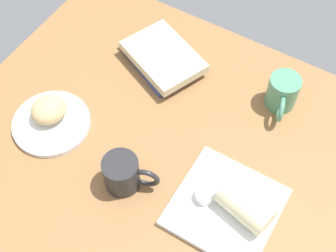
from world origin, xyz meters
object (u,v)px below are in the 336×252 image
breakfast_wrap (246,206)px  coffee_mug (123,173)px  sauce_cup (205,196)px  second_mug (282,93)px  book_stack (161,58)px  round_plate (52,123)px  square_plate (225,207)px  scone_pastry (49,110)px

breakfast_wrap → coffee_mug: 28.70cm
sauce_cup → breakfast_wrap: breakfast_wrap is taller
coffee_mug → second_mug: size_ratio=1.03×
book_stack → second_mug: (-34.10, -4.44, 2.25)cm
round_plate → coffee_mug: coffee_mug is taller
sauce_cup → square_plate: bearing=-170.4°
scone_pastry → book_stack: (-14.57, -30.56, -1.75)cm
scone_pastry → book_stack: size_ratio=0.34×
breakfast_wrap → square_plate: bearing=112.7°
breakfast_wrap → scone_pastry: bearing=104.8°
round_plate → scone_pastry: (1.06, -1.39, 3.59)cm
breakfast_wrap → book_stack: bearing=66.9°
book_stack → sauce_cup: bearing=134.9°
scone_pastry → book_stack: bearing=-115.5°
sauce_cup → scone_pastry: bearing=0.1°
sauce_cup → coffee_mug: 19.45cm
book_stack → second_mug: 34.46cm
square_plate → book_stack: book_stack is taller
square_plate → breakfast_wrap: 6.00cm
breakfast_wrap → book_stack: (39.65, -28.95, -2.57)cm
sauce_cup → book_stack: book_stack is taller
sauce_cup → coffee_mug: (18.54, 5.57, 1.89)cm
book_stack → second_mug: second_mug is taller
square_plate → sauce_cup: 5.60cm
round_plate → square_plate: (-49.04, -2.31, 0.10)cm
second_mug → scone_pastry: bearing=35.7°
scone_pastry → sauce_cup: (-44.96, -0.04, -1.44)cm
square_plate → breakfast_wrap: size_ratio=1.87×
scone_pastry → book_stack: 33.90cm
sauce_cup → round_plate: bearing=1.9°
coffee_mug → second_mug: second_mug is taller
breakfast_wrap → book_stack: size_ratio=0.46×
scone_pastry → second_mug: size_ratio=0.73×
scone_pastry → square_plate: (-50.10, -0.91, -3.49)cm
round_plate → breakfast_wrap: (-53.15, -3.00, 4.42)cm
round_plate → sauce_cup: bearing=-178.1°
book_stack → breakfast_wrap: bearing=143.9°
round_plate → breakfast_wrap: 53.42cm
breakfast_wrap → coffee_mug: size_ratio=0.95×
round_plate → breakfast_wrap: size_ratio=1.61×
square_plate → second_mug: 34.36cm
breakfast_wrap → sauce_cup: bearing=112.7°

